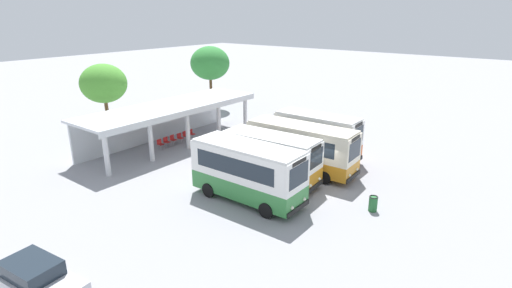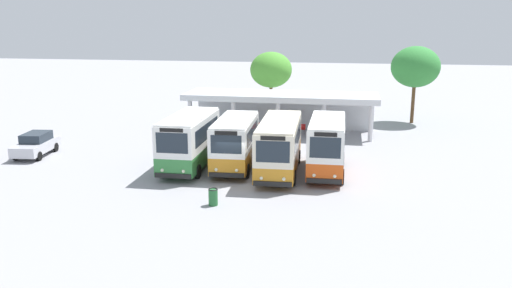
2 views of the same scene
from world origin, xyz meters
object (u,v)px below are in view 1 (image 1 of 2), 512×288
city_bus_middle_cream (301,146)px  litter_bin_apron (373,204)px  waiting_chair_end_by_column (160,143)px  waiting_chair_far_end_seat (191,133)px  waiting_chair_middle_seat (173,139)px  city_bus_second_in_row (271,157)px  waiting_chair_fourth_seat (180,137)px  parked_car_flank (36,280)px  waiting_chair_fifth_seat (186,135)px  city_bus_nearest_orange (248,170)px  city_bus_fourth_amber (317,135)px  waiting_chair_second_from_end (166,141)px

city_bus_middle_cream → litter_bin_apron: bearing=-112.0°
waiting_chair_end_by_column → waiting_chair_far_end_seat: 3.56m
waiting_chair_end_by_column → waiting_chair_far_end_seat: size_ratio=1.00×
waiting_chair_far_end_seat → waiting_chair_end_by_column: bearing=-178.6°
city_bus_middle_cream → waiting_chair_middle_seat: bearing=98.3°
city_bus_second_in_row → waiting_chair_fourth_seat: city_bus_second_in_row is taller
parked_car_flank → waiting_chair_fifth_seat: (17.28, 10.38, -0.30)m
city_bus_nearest_orange → waiting_chair_end_by_column: size_ratio=8.24×
city_bus_fourth_amber → waiting_chair_middle_seat: 12.16m
waiting_chair_second_from_end → waiting_chair_far_end_seat: 2.85m
waiting_chair_fifth_seat → waiting_chair_far_end_seat: size_ratio=1.00×
parked_car_flank → city_bus_nearest_orange: bearing=-5.5°
city_bus_middle_cream → waiting_chair_far_end_seat: bearing=87.7°
city_bus_fourth_amber → waiting_chair_fifth_seat: 11.69m
city_bus_second_in_row → city_bus_middle_cream: size_ratio=0.84×
waiting_chair_fifth_seat → litter_bin_apron: 18.10m
waiting_chair_middle_seat → litter_bin_apron: size_ratio=0.96×
city_bus_second_in_row → waiting_chair_second_from_end: size_ratio=7.75×
city_bus_middle_cream → waiting_chair_fifth_seat: city_bus_middle_cream is taller
waiting_chair_second_from_end → waiting_chair_fourth_seat: (1.42, -0.07, 0.00)m
city_bus_nearest_orange → litter_bin_apron: bearing=-63.2°
city_bus_fourth_amber → waiting_chair_far_end_seat: bearing=102.4°
city_bus_middle_cream → parked_car_flank: 17.61m
litter_bin_apron → city_bus_fourth_amber: bearing=50.9°
city_bus_nearest_orange → waiting_chair_fifth_seat: bearing=64.1°
waiting_chair_far_end_seat → litter_bin_apron: litter_bin_apron is taller
parked_car_flank → waiting_chair_fifth_seat: parked_car_flank is taller
waiting_chair_fifth_seat → city_bus_nearest_orange: bearing=-115.9°
city_bus_nearest_orange → parked_car_flank: (-11.70, 1.13, -1.09)m
city_bus_nearest_orange → waiting_chair_fourth_seat: size_ratio=8.24×
waiting_chair_end_by_column → waiting_chair_middle_seat: bearing=3.3°
waiting_chair_fifth_seat → waiting_chair_far_end_seat: bearing=0.7°
waiting_chair_end_by_column → litter_bin_apron: litter_bin_apron is taller
waiting_chair_fourth_seat → waiting_chair_fifth_seat: (0.71, 0.08, 0.00)m
city_bus_middle_cream → waiting_chair_fourth_seat: city_bus_middle_cream is taller
waiting_chair_second_from_end → waiting_chair_middle_seat: same height
city_bus_second_in_row → waiting_chair_fourth_seat: 11.21m
waiting_chair_second_from_end → waiting_chair_fifth_seat: (2.14, 0.01, 0.00)m
city_bus_nearest_orange → city_bus_second_in_row: (2.92, 0.46, -0.11)m
parked_car_flank → waiting_chair_second_from_end: bearing=34.4°
city_bus_fourth_amber → litter_bin_apron: city_bus_fourth_amber is taller
parked_car_flank → waiting_chair_end_by_column: 17.73m
waiting_chair_end_by_column → city_bus_nearest_orange: bearing=-103.4°
waiting_chair_second_from_end → litter_bin_apron: 17.93m
city_bus_nearest_orange → waiting_chair_far_end_seat: (6.29, 11.51, -1.39)m
city_bus_second_in_row → city_bus_fourth_amber: (5.84, -0.12, 0.09)m
city_bus_middle_cream → city_bus_fourth_amber: city_bus_fourth_amber is taller
city_bus_nearest_orange → parked_car_flank: bearing=174.5°
parked_car_flank → waiting_chair_fifth_seat: bearing=31.0°
waiting_chair_far_end_seat → litter_bin_apron: bearing=-99.6°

